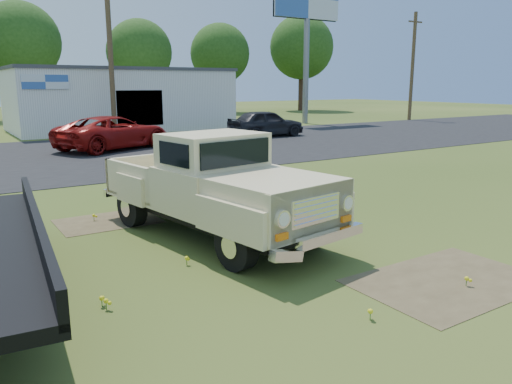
# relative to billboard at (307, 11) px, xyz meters

# --- Properties ---
(ground) EXTENTS (140.00, 140.00, 0.00)m
(ground) POSITION_rel_billboard_xyz_m (-20.00, -24.04, -8.54)
(ground) COLOR #344817
(ground) RESTS_ON ground
(asphalt_lot) EXTENTS (90.00, 14.00, 0.02)m
(asphalt_lot) POSITION_rel_billboard_xyz_m (-20.00, -9.04, -8.54)
(asphalt_lot) COLOR black
(asphalt_lot) RESTS_ON ground
(dirt_patch_a) EXTENTS (3.00, 2.00, 0.01)m
(dirt_patch_a) POSITION_rel_billboard_xyz_m (-18.50, -27.04, -8.54)
(dirt_patch_a) COLOR brown
(dirt_patch_a) RESTS_ON ground
(dirt_patch_b) EXTENTS (2.20, 1.60, 0.01)m
(dirt_patch_b) POSITION_rel_billboard_xyz_m (-22.00, -20.54, -8.54)
(dirt_patch_b) COLOR brown
(dirt_patch_b) RESTS_ON ground
(commercial_building) EXTENTS (14.20, 8.20, 4.15)m
(commercial_building) POSITION_rel_billboard_xyz_m (-14.00, 2.95, -6.44)
(commercial_building) COLOR silver
(commercial_building) RESTS_ON ground
(billboard) EXTENTS (6.10, 0.45, 11.05)m
(billboard) POSITION_rel_billboard_xyz_m (0.00, 0.00, 0.00)
(billboard) COLOR slate
(billboard) RESTS_ON ground
(utility_pole_mid) EXTENTS (1.60, 0.30, 9.00)m
(utility_pole_mid) POSITION_rel_billboard_xyz_m (-16.00, -2.04, -3.93)
(utility_pole_mid) COLOR #432F1F
(utility_pole_mid) RESTS_ON ground
(utility_pole_east) EXTENTS (1.60, 0.30, 9.00)m
(utility_pole_east) POSITION_rel_billboard_xyz_m (10.00, -2.04, -3.93)
(utility_pole_east) COLOR #432F1F
(utility_pole_east) RESTS_ON ground
(treeline_d) EXTENTS (6.72, 6.72, 10.00)m
(treeline_d) POSITION_rel_billboard_xyz_m (-18.00, 16.46, -1.92)
(treeline_d) COLOR #3A241A
(treeline_d) RESTS_ON ground
(treeline_e) EXTENTS (6.08, 6.08, 9.04)m
(treeline_e) POSITION_rel_billboard_xyz_m (-8.00, 14.96, -2.55)
(treeline_e) COLOR #3A241A
(treeline_e) RESTS_ON ground
(treeline_f) EXTENTS (6.40, 6.40, 9.52)m
(treeline_f) POSITION_rel_billboard_xyz_m (2.00, 17.46, -2.24)
(treeline_f) COLOR #3A241A
(treeline_f) RESTS_ON ground
(treeline_g) EXTENTS (7.36, 7.36, 10.95)m
(treeline_g) POSITION_rel_billboard_xyz_m (12.00, 15.96, -1.29)
(treeline_g) COLOR #3A241A
(treeline_g) RESTS_ON ground
(vintage_pickup_truck) EXTENTS (3.19, 6.18, 2.14)m
(vintage_pickup_truck) POSITION_rel_billboard_xyz_m (-20.47, -22.85, -7.47)
(vintage_pickup_truck) COLOR beige
(vintage_pickup_truck) RESTS_ON ground
(red_pickup) EXTENTS (6.26, 4.66, 1.58)m
(red_pickup) POSITION_rel_billboard_xyz_m (-17.86, -7.83, -7.75)
(red_pickup) COLOR maroon
(red_pickup) RESTS_ON ground
(dark_sedan) EXTENTS (4.69, 1.95, 1.59)m
(dark_sedan) POSITION_rel_billboard_xyz_m (-8.45, -6.94, -7.74)
(dark_sedan) COLOR black
(dark_sedan) RESTS_ON ground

